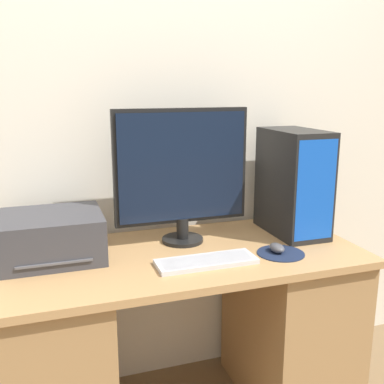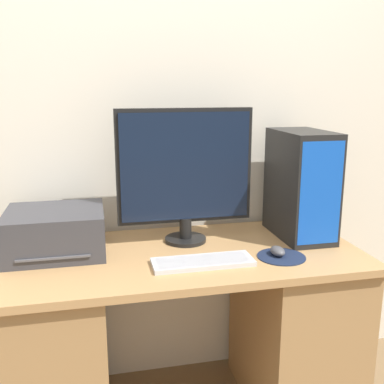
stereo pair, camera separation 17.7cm
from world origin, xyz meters
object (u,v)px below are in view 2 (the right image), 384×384
(monitor, at_px, (185,171))
(printer, at_px, (56,232))
(keyboard, at_px, (203,262))
(computer_tower, at_px, (301,185))
(mouse, at_px, (278,251))

(monitor, xyz_separation_m, printer, (-0.54, -0.02, -0.22))
(keyboard, relative_size, computer_tower, 0.82)
(computer_tower, bearing_deg, mouse, -131.79)
(computer_tower, bearing_deg, monitor, 175.23)
(monitor, relative_size, printer, 1.51)
(printer, bearing_deg, keyboard, -24.48)
(monitor, xyz_separation_m, keyboard, (0.01, -0.27, -0.30))
(keyboard, height_order, printer, printer)
(keyboard, bearing_deg, computer_tower, 24.69)
(computer_tower, xyz_separation_m, printer, (-1.05, 0.02, -0.15))
(mouse, bearing_deg, printer, 164.73)
(monitor, height_order, computer_tower, monitor)
(keyboard, bearing_deg, mouse, 2.87)
(monitor, bearing_deg, computer_tower, -4.77)
(mouse, xyz_separation_m, printer, (-0.86, 0.23, 0.07))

